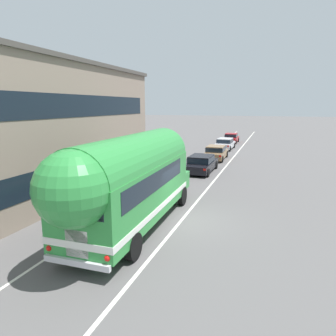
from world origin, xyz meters
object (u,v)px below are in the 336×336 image
(painted_bus, at_px, (129,179))
(car_fourth, at_px, (231,138))
(car_third, at_px, (225,143))
(car_second, at_px, (216,152))
(car_lead, at_px, (201,163))

(painted_bus, bearing_deg, car_fourth, 90.44)
(car_third, height_order, car_fourth, same)
(car_second, relative_size, car_third, 0.98)
(car_fourth, bearing_deg, painted_bus, -89.56)
(car_third, relative_size, car_fourth, 1.10)
(car_fourth, bearing_deg, car_third, -88.44)
(car_second, xyz_separation_m, car_third, (-0.24, 7.45, 0.00))
(car_lead, height_order, car_fourth, same)
(car_second, xyz_separation_m, car_fourth, (-0.43, 14.44, -0.01))
(car_lead, distance_m, car_second, 6.28)
(car_third, bearing_deg, painted_bus, -89.86)
(painted_bus, distance_m, car_lead, 12.73)
(painted_bus, xyz_separation_m, car_second, (0.18, 18.91, -1.57))
(painted_bus, relative_size, car_third, 2.32)
(car_fourth, bearing_deg, car_lead, -88.90)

